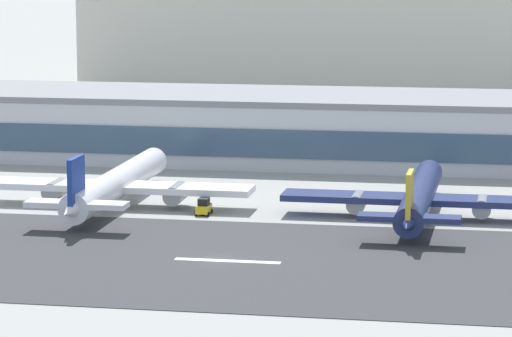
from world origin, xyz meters
The scene contains 7 objects.
ground_plane centered at (0.00, 0.00, 0.00)m, with size 1400.00×1400.00×0.00m, color #9E9E99.
runway_strip centered at (0.00, -0.35, 0.04)m, with size 800.00×43.46×0.08m, color #38383A.
runway_centreline_dash_4 centered at (1.06, -0.35, 0.09)m, with size 12.00×1.20×0.01m, color white.
terminal_building centered at (2.68, 73.38, 5.44)m, with size 203.23×26.24×10.86m.
airliner_navy_tail_gate_0 centered at (-20.26, 28.50, 2.96)m, with size 37.32×44.46×9.28m.
airliner_gold_tail_gate_1 centered at (20.53, 27.20, 2.78)m, with size 35.58×41.79×8.72m.
service_baggage_tug_1 centered at (-7.30, 25.53, 1.05)m, with size 1.90×3.21×2.20m.
Camera 1 is at (31.01, -148.84, 35.29)m, focal length 97.75 mm.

